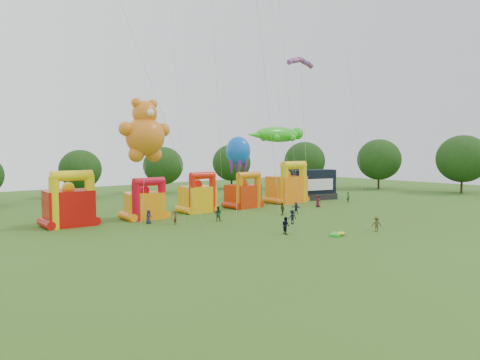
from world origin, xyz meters
TOP-DOWN VIEW (x-y plane):
  - ground at (0.00, 0.00)m, footprint 160.00×160.00m
  - tree_ring at (-1.19, 0.62)m, footprint 124.23×126.34m
  - bouncy_castle_0 at (-19.79, 28.59)m, footprint 5.43×4.47m
  - bouncy_castle_1 at (-10.49, 27.68)m, footprint 5.48×4.79m
  - bouncy_castle_2 at (-1.83, 28.24)m, footprint 4.54×3.68m
  - bouncy_castle_3 at (6.46, 27.92)m, footprint 5.10×4.27m
  - bouncy_castle_4 at (16.23, 27.97)m, footprint 5.86×4.75m
  - stage_trailer at (22.90, 28.34)m, footprint 9.09×5.24m
  - teddy_bear_kite at (-13.12, 22.66)m, footprint 6.93×8.03m
  - gecko_kite at (17.97, 29.91)m, footprint 13.55×11.48m
  - octopus_kite at (4.56, 27.18)m, footprint 7.04×7.73m
  - parafoil_kites at (-10.89, 17.72)m, footprint 30.71×14.31m
  - diamond_kites at (-1.82, 15.16)m, footprint 20.12×20.89m
  - folded_kite_bundle at (-0.15, 4.94)m, footprint 2.23×1.73m
  - spectator_0 at (-11.92, 24.02)m, footprint 0.87×0.60m
  - spectator_1 at (-9.67, 21.54)m, footprint 0.71×0.68m
  - spectator_2 at (-4.33, 20.17)m, footprint 1.15×1.18m
  - spectator_3 at (1.36, 12.81)m, footprint 1.22×0.86m
  - spectator_4 at (5.39, 18.49)m, footprint 0.74×1.10m
  - spectator_5 at (7.90, 18.29)m, footprint 0.86×1.58m
  - spectator_6 at (15.62, 20.83)m, footprint 1.06×0.82m
  - spectator_7 at (23.82, 21.17)m, footprint 0.80×0.74m
  - spectator_8 at (-3.71, 8.92)m, footprint 0.88×1.03m
  - spectator_9 at (4.93, 3.55)m, footprint 1.18×1.22m

SIDE VIEW (x-z plane):
  - ground at x=0.00m, z-range 0.00..0.00m
  - folded_kite_bundle at x=-0.15m, z-range -0.02..0.29m
  - spectator_5 at x=7.90m, z-range 0.00..1.62m
  - spectator_1 at x=-9.67m, z-range 0.00..1.63m
  - spectator_9 at x=4.93m, z-range 0.00..1.67m
  - spectator_0 at x=-11.92m, z-range 0.00..1.69m
  - spectator_3 at x=1.36m, z-range 0.00..1.71m
  - spectator_4 at x=5.39m, z-range 0.00..1.74m
  - spectator_7 at x=23.82m, z-range 0.00..1.84m
  - spectator_8 at x=-3.71m, z-range 0.00..1.85m
  - spectator_2 at x=-4.33m, z-range 0.00..1.91m
  - spectator_6 at x=15.62m, z-range 0.00..1.93m
  - bouncy_castle_1 at x=-10.49m, z-range -0.64..4.80m
  - bouncy_castle_3 at x=6.46m, z-range -0.66..4.96m
  - bouncy_castle_2 at x=-1.83m, z-range -0.68..5.16m
  - bouncy_castle_0 at x=-19.79m, z-range -0.79..5.79m
  - stage_trailer at x=22.90m, z-range -0.10..5.34m
  - bouncy_castle_4 at x=16.23m, z-range -0.87..6.21m
  - octopus_kite at x=4.56m, z-range -0.99..10.16m
  - tree_ring at x=-1.19m, z-range 0.22..12.30m
  - teddy_bear_kite at x=-13.12m, z-range -0.36..14.77m
  - gecko_kite at x=17.97m, z-range 0.99..14.27m
  - parafoil_kites at x=-10.89m, z-range -0.96..29.95m
  - diamond_kites at x=-1.82m, z-range -3.95..36.34m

